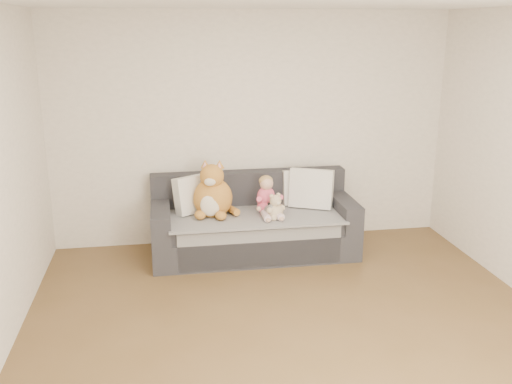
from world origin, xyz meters
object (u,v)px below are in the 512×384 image
at_px(sofa, 253,226).
at_px(plush_cat, 213,195).
at_px(toddler, 267,198).
at_px(teddy_bear, 275,208).
at_px(sippy_cup, 273,212).

height_order(sofa, plush_cat, plush_cat).
height_order(toddler, plush_cat, plush_cat).
relative_size(toddler, teddy_bear, 1.55).
height_order(plush_cat, teddy_bear, plush_cat).
relative_size(sofa, toddler, 5.05).
xyz_separation_m(plush_cat, teddy_bear, (0.64, -0.21, -0.12)).
height_order(sofa, teddy_bear, sofa).
xyz_separation_m(teddy_bear, sippy_cup, (-0.01, 0.07, -0.06)).
bearing_deg(plush_cat, toddler, 10.22).
xyz_separation_m(sofa, sippy_cup, (0.18, -0.20, 0.22)).
bearing_deg(plush_cat, sippy_cup, 2.54).
distance_m(plush_cat, sippy_cup, 0.66).
bearing_deg(toddler, plush_cat, 167.96).
xyz_separation_m(toddler, sippy_cup, (0.05, -0.09, -0.13)).
relative_size(sofa, plush_cat, 3.46).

